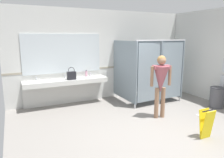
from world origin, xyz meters
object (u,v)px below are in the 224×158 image
Objects in this scene: handbag at (72,75)px; paper_cup at (68,78)px; trash_bin at (217,97)px; wet_floor_sign at (206,124)px; soap_dispenser at (86,74)px; person_standing at (161,79)px.

handbag reaches higher than paper_cup.
wet_floor_sign is (-1.92, -1.27, 0.01)m from trash_bin.
handbag reaches higher than trash_bin.
handbag is 0.15m from paper_cup.
handbag reaches higher than wet_floor_sign.
soap_dispenser is 0.70m from paper_cup.
soap_dispenser reaches higher than paper_cup.
person_standing reaches higher than handbag.
person_standing is 7.90× the size of soap_dispenser.
person_standing is 4.33× the size of handbag.
person_standing is at bearing -46.11° from handbag.
trash_bin is at bearing -27.50° from paper_cup.
soap_dispenser is at bearing 111.40° from wet_floor_sign.
paper_cup is at bearing 152.50° from trash_bin.
paper_cup is 0.16× the size of wet_floor_sign.
soap_dispenser reaches higher than trash_bin.
handbag is at bearing -151.56° from soap_dispenser.
trash_bin is 3.00× the size of soap_dispenser.
person_standing reaches higher than wet_floor_sign.
paper_cup is (-0.66, -0.22, -0.04)m from soap_dispenser.
person_standing is 2.62m from handbag.
wet_floor_sign is at bearing -68.60° from soap_dispenser.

